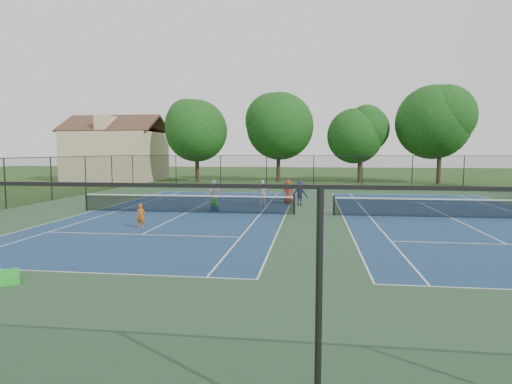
# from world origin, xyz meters

# --- Properties ---
(ground) EXTENTS (140.00, 140.00, 0.00)m
(ground) POSITION_xyz_m (0.00, 0.00, 0.00)
(ground) COLOR #234716
(ground) RESTS_ON ground
(court_pad) EXTENTS (36.00, 36.00, 0.01)m
(court_pad) POSITION_xyz_m (0.00, 0.00, 0.00)
(court_pad) COLOR #28482C
(court_pad) RESTS_ON ground
(tennis_court_left) EXTENTS (12.00, 23.83, 1.07)m
(tennis_court_left) POSITION_xyz_m (-7.00, 0.00, 0.10)
(tennis_court_left) COLOR navy
(tennis_court_left) RESTS_ON ground
(tennis_court_right) EXTENTS (12.00, 23.83, 1.07)m
(tennis_court_right) POSITION_xyz_m (7.00, 0.00, 0.10)
(tennis_court_right) COLOR navy
(tennis_court_right) RESTS_ON ground
(perimeter_fence) EXTENTS (36.08, 36.08, 3.02)m
(perimeter_fence) POSITION_xyz_m (0.00, 0.00, 1.60)
(perimeter_fence) COLOR black
(perimeter_fence) RESTS_ON ground
(tree_back_a) EXTENTS (6.80, 6.80, 9.15)m
(tree_back_a) POSITION_xyz_m (-13.00, 24.00, 6.04)
(tree_back_a) COLOR #2D2116
(tree_back_a) RESTS_ON ground
(tree_back_b) EXTENTS (7.60, 7.60, 10.03)m
(tree_back_b) POSITION_xyz_m (-4.00, 26.00, 6.60)
(tree_back_b) COLOR #2D2116
(tree_back_b) RESTS_ON ground
(tree_back_c) EXTENTS (6.00, 6.00, 8.40)m
(tree_back_c) POSITION_xyz_m (5.00, 25.00, 5.48)
(tree_back_c) COLOR #2D2116
(tree_back_c) RESTS_ON ground
(tree_back_d) EXTENTS (7.80, 7.80, 10.37)m
(tree_back_d) POSITION_xyz_m (13.00, 24.00, 6.82)
(tree_back_d) COLOR #2D2116
(tree_back_d) RESTS_ON ground
(clapboard_house) EXTENTS (10.80, 8.10, 7.65)m
(clapboard_house) POSITION_xyz_m (-23.00, 25.00, 3.09)
(clapboard_house) COLOR tan
(clapboard_house) RESTS_ON ground
(child_player) EXTENTS (0.42, 0.31, 1.07)m
(child_player) POSITION_xyz_m (-7.65, -4.87, 0.53)
(child_player) COLOR orange
(child_player) RESTS_ON ground
(instructor) EXTENTS (1.01, 0.88, 1.78)m
(instructor) POSITION_xyz_m (-5.71, 0.85, 0.89)
(instructor) COLOR gray
(instructor) RESTS_ON ground
(bystander_a) EXTENTS (1.04, 0.71, 1.64)m
(bystander_a) POSITION_xyz_m (-3.13, 3.15, 0.82)
(bystander_a) COLOR silver
(bystander_a) RESTS_ON ground
(bystander_b) EXTENTS (1.09, 0.77, 1.53)m
(bystander_b) POSITION_xyz_m (-0.87, 4.01, 0.77)
(bystander_b) COLOR #171832
(bystander_b) RESTS_ON ground
(bystander_c) EXTENTS (0.87, 0.72, 1.52)m
(bystander_c) POSITION_xyz_m (-1.67, 5.06, 0.76)
(bystander_c) COLOR maroon
(bystander_c) RESTS_ON ground
(ball_crate) EXTENTS (0.35, 0.33, 0.31)m
(ball_crate) POSITION_xyz_m (-5.59, 0.60, 0.15)
(ball_crate) COLOR #154696
(ball_crate) RESTS_ON ground
(ball_hopper) EXTENTS (0.33, 0.28, 0.41)m
(ball_hopper) POSITION_xyz_m (-5.59, 0.60, 0.52)
(ball_hopper) COLOR green
(ball_hopper) RESTS_ON ball_crate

